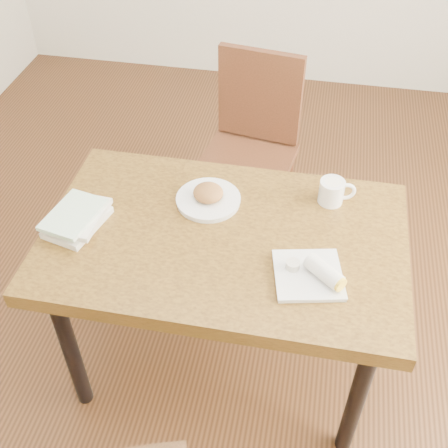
% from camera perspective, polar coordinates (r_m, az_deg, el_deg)
% --- Properties ---
extents(ground, '(4.00, 5.00, 0.01)m').
position_cam_1_polar(ground, '(2.50, 0.00, -13.52)').
color(ground, '#472814').
rests_on(ground, ground).
extents(table, '(1.24, 0.78, 0.75)m').
position_cam_1_polar(table, '(1.98, 0.00, -2.84)').
color(table, brown).
rests_on(table, ground).
extents(chair_far, '(0.48, 0.48, 0.95)m').
position_cam_1_polar(chair_far, '(2.71, 2.81, 8.50)').
color(chair_far, '#4C2515').
rests_on(chair_far, ground).
extents(plate_scone, '(0.24, 0.24, 0.07)m').
position_cam_1_polar(plate_scone, '(2.03, -1.61, 2.74)').
color(plate_scone, white).
rests_on(plate_scone, table).
extents(coffee_mug, '(0.13, 0.09, 0.09)m').
position_cam_1_polar(coffee_mug, '(2.05, 10.99, 3.30)').
color(coffee_mug, white).
rests_on(coffee_mug, table).
extents(plate_burrito, '(0.25, 0.25, 0.07)m').
position_cam_1_polar(plate_burrito, '(1.79, 9.05, -5.03)').
color(plate_burrito, white).
rests_on(plate_burrito, table).
extents(book_stack, '(0.20, 0.25, 0.06)m').
position_cam_1_polar(book_stack, '(2.00, -14.67, 0.57)').
color(book_stack, white).
rests_on(book_stack, table).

